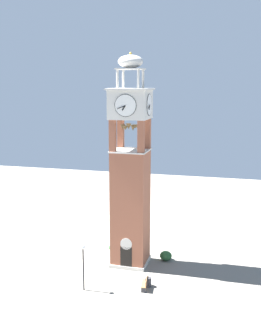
{
  "coord_description": "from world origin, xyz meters",
  "views": [
    {
      "loc": [
        9.73,
        -37.01,
        17.14
      ],
      "look_at": [
        0.0,
        0.0,
        9.36
      ],
      "focal_mm": 45.4,
      "sensor_mm": 36.0,
      "label": 1
    }
  ],
  "objects_px": {
    "park_bench": "(145,283)",
    "lamp_post": "(83,259)",
    "clock_tower": "(130,180)",
    "trash_bin": "(148,282)"
  },
  "relations": [
    {
      "from": "clock_tower",
      "to": "trash_bin",
      "type": "relative_size",
      "value": 24.62
    },
    {
      "from": "clock_tower",
      "to": "park_bench",
      "type": "bearing_deg",
      "value": -61.85
    },
    {
      "from": "clock_tower",
      "to": "trash_bin",
      "type": "bearing_deg",
      "value": -57.66
    },
    {
      "from": "park_bench",
      "to": "lamp_post",
      "type": "xyz_separation_m",
      "value": [
        -4.91,
        -1.55,
        2.28
      ]
    },
    {
      "from": "trash_bin",
      "to": "lamp_post",
      "type": "bearing_deg",
      "value": -158.63
    },
    {
      "from": "lamp_post",
      "to": "clock_tower",
      "type": "bearing_deg",
      "value": 68.81
    },
    {
      "from": "clock_tower",
      "to": "park_bench",
      "type": "xyz_separation_m",
      "value": [
        2.5,
        -4.67,
        -7.7
      ]
    },
    {
      "from": "clock_tower",
      "to": "park_bench",
      "type": "relative_size",
      "value": 11.98
    },
    {
      "from": "park_bench",
      "to": "lamp_post",
      "type": "height_order",
      "value": "lamp_post"
    },
    {
      "from": "clock_tower",
      "to": "lamp_post",
      "type": "distance_m",
      "value": 8.59
    }
  ]
}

